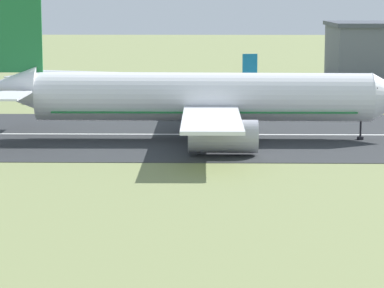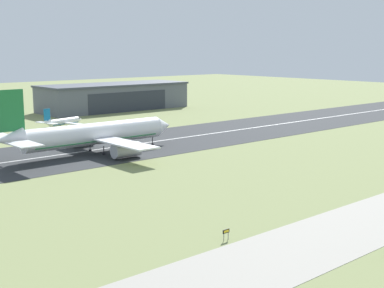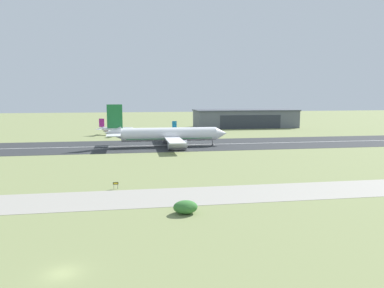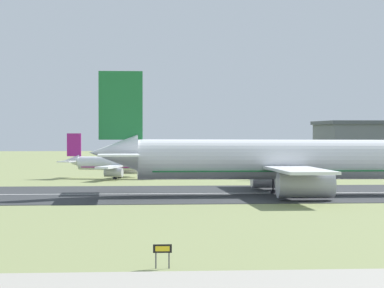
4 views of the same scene
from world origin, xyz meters
name	(u,v)px [view 1 (image 1 of 4)]	position (x,y,z in m)	size (l,w,h in m)	color
runway_strip	(6,134)	(0.00, 119.17, 0.03)	(509.11, 40.68, 0.06)	#2B2D30
runway_centreline	(6,134)	(0.00, 119.17, 0.07)	(458.20, 0.70, 0.01)	silver
airplane_landing	(201,98)	(25.40, 115.11, 5.21)	(54.14, 47.76, 18.62)	white
airplane_parked_west	(288,84)	(40.30, 161.69, 2.58)	(18.31, 19.23, 7.96)	white
airplane_parked_east	(73,79)	(1.85, 165.52, 3.03)	(22.98, 24.51, 9.27)	silver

